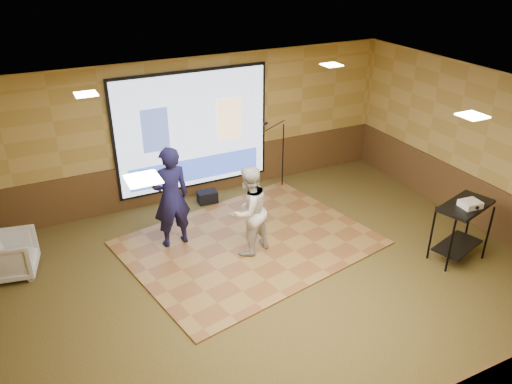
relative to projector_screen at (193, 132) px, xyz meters
name	(u,v)px	position (x,y,z in m)	size (l,w,h in m)	color
ground	(269,281)	(0.00, -3.44, -1.47)	(9.00, 9.00, 0.00)	#333B1A
room_shell	(271,165)	(0.00, -3.44, 0.62)	(9.04, 7.04, 3.02)	#B09249
wainscot_back	(195,175)	(0.00, 0.04, -1.00)	(9.00, 0.04, 0.95)	#51321B
wainscot_right	(471,200)	(4.48, -3.44, -1.00)	(0.04, 7.00, 0.95)	#51321B
projector_screen	(193,132)	(0.00, 0.00, 0.00)	(3.32, 0.06, 2.52)	black
downlight_nw	(86,94)	(-2.20, -1.64, 1.50)	(0.32, 0.32, 0.02)	#FFEDBF
downlight_ne	(332,65)	(2.20, -1.64, 1.50)	(0.32, 0.32, 0.02)	#FFEDBF
downlight_sw	(143,179)	(-2.20, -4.94, 1.50)	(0.32, 0.32, 0.02)	#FFEDBF
downlight_se	(472,116)	(2.20, -4.94, 1.50)	(0.32, 0.32, 0.02)	#FFEDBF
dance_floor	(250,243)	(0.20, -2.27, -1.46)	(4.28, 3.26, 0.03)	olive
player_left	(171,197)	(-1.05, -1.69, -0.49)	(0.69, 0.45, 1.90)	#15133E
player_right	(249,211)	(0.07, -2.53, -0.62)	(0.80, 0.62, 1.64)	beige
av_table	(463,220)	(3.26, -4.30, -0.69)	(1.03, 0.54, 1.09)	black
projector	(470,204)	(3.24, -4.40, -0.34)	(0.32, 0.27, 0.11)	white
mic_stand	(280,167)	(1.85, -0.41, -0.98)	(0.63, 0.26, 1.60)	black
banquet_chair	(11,256)	(-3.76, -1.36, -1.11)	(0.77, 0.79, 0.72)	gray
duffel_bag	(207,197)	(0.09, -0.40, -1.35)	(0.41, 0.27, 0.25)	black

